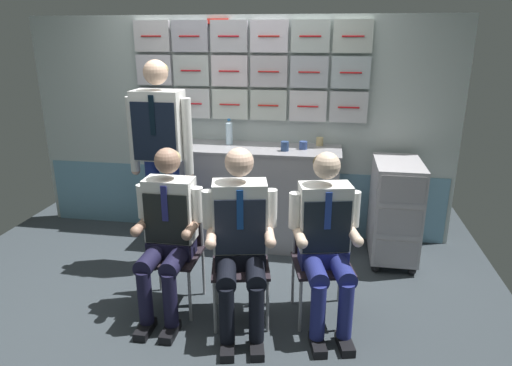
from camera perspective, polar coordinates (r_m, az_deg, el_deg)
ground at (r=3.70m, az=-6.40°, el=-14.51°), size 4.80×4.80×0.04m
galley_bulkhead at (r=4.53m, az=-2.01°, el=7.41°), size 4.20×0.14×2.15m
galley_counter at (r=4.40m, az=-0.08°, el=-1.63°), size 1.60×0.53×0.97m
service_trolley at (r=4.23m, az=17.03°, el=-3.10°), size 0.40×0.65×0.93m
folding_chair_left at (r=3.50m, az=-10.03°, el=-6.99°), size 0.40×0.40×0.83m
crew_member_left at (r=3.29m, az=-11.09°, el=-5.51°), size 0.49×0.60×1.23m
folding_chair_center at (r=3.30m, az=-2.00°, el=-8.28°), size 0.48×0.48×0.83m
crew_member_center at (r=3.08m, az=-2.00°, el=-6.34°), size 0.53×0.68×1.27m
folding_chair_right at (r=3.35m, az=8.08°, el=-8.04°), size 0.48×0.48×0.83m
crew_member_right at (r=3.14m, az=8.79°, el=-6.52°), size 0.51×0.65×1.24m
crew_member_standing at (r=3.87m, az=-11.93°, el=4.54°), size 0.56×0.27×1.79m
water_bottle_tall at (r=4.37m, az=-3.40°, el=6.37°), size 0.07×0.07×0.25m
water_bottle_short at (r=4.20m, az=-9.16°, el=6.20°), size 0.06×0.06×0.32m
paper_cup_tan at (r=4.21m, az=5.96°, el=4.77°), size 0.07×0.07×0.07m
coffee_cup_white at (r=4.36m, az=8.01°, el=5.22°), size 0.07×0.07×0.08m
paper_cup_blue at (r=4.13m, az=3.64°, el=4.67°), size 0.07×0.07×0.09m
espresso_cup_small at (r=4.29m, az=-9.68°, el=4.98°), size 0.06×0.06×0.09m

